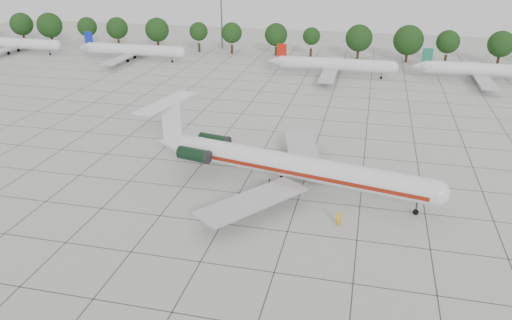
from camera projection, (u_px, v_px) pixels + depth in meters
The scene contains 10 objects.
ground at pixel (239, 193), 67.15m from camera, with size 260.00×260.00×0.00m, color beige.
apron_joints at pixel (263, 151), 80.47m from camera, with size 170.00×170.00×0.02m, color #383838.
main_airliner at pixel (281, 163), 67.56m from camera, with size 41.66×32.39×9.86m.
ground_crew at pixel (338, 219), 59.11m from camera, with size 0.72×0.48×1.99m, color yellow.
bg_airliner_a at pixel (14, 43), 146.80m from camera, with size 28.24×27.20×7.40m.
bg_airliner_b at pixel (133, 50), 138.21m from camera, with size 28.24×27.20×7.40m.
bg_airliner_c at pixel (335, 65), 122.39m from camera, with size 28.24×27.20×7.40m.
bg_airliner_d at pixel (484, 70), 117.49m from camera, with size 28.24×27.20×7.40m.
tree_line at pixel (276, 35), 142.66m from camera, with size 249.86×8.44×10.22m.
floodlight_mast at pixel (221, 0), 149.30m from camera, with size 1.60×1.60×25.45m.
Camera 1 is at (15.77, -57.37, 31.53)m, focal length 35.00 mm.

